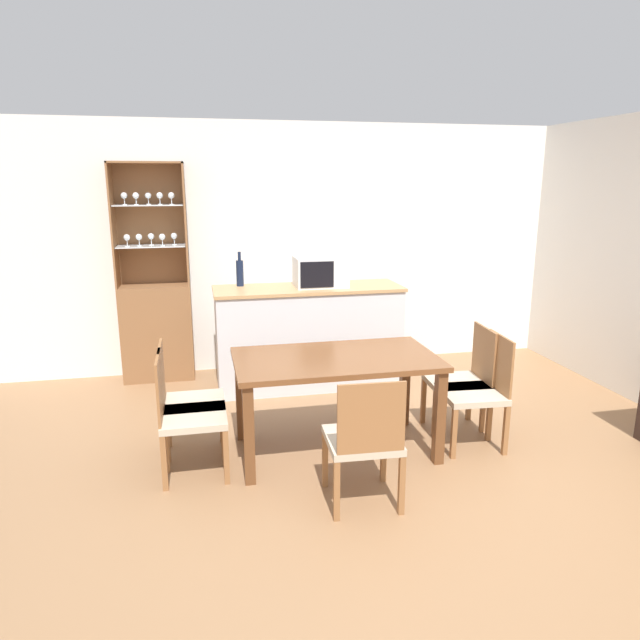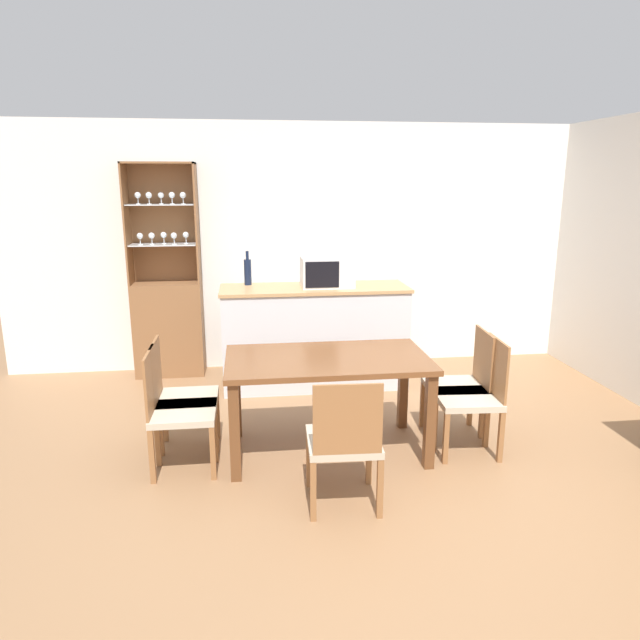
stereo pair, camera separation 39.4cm
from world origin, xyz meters
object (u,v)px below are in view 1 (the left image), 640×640
(display_cabinet, at_px, (156,316))
(dining_chair_head_near, at_px, (364,440))
(dining_chair_side_left_far, at_px, (187,402))
(wine_bottle, at_px, (240,272))
(microwave, at_px, (321,272))
(dining_table, at_px, (336,370))
(dining_chair_side_right_far, at_px, (463,380))
(dining_chair_side_left_near, at_px, (187,415))
(dining_chair_side_right_near, at_px, (477,391))

(display_cabinet, relative_size, dining_chair_head_near, 2.50)
(dining_chair_side_left_far, distance_m, wine_bottle, 1.72)
(microwave, bearing_deg, dining_table, -97.88)
(dining_table, distance_m, dining_chair_side_left_far, 1.09)
(display_cabinet, height_order, dining_table, display_cabinet)
(dining_table, relative_size, microwave, 2.98)
(dining_chair_side_right_far, bearing_deg, display_cabinet, 57.24)
(dining_chair_head_near, bearing_deg, wine_bottle, 105.77)
(dining_table, relative_size, dining_chair_side_left_near, 1.70)
(dining_chair_side_right_far, relative_size, dining_chair_head_near, 1.00)
(dining_chair_side_right_near, bearing_deg, dining_chair_side_right_far, 3.84)
(dining_chair_side_left_near, relative_size, dining_chair_side_right_far, 1.00)
(display_cabinet, xyz_separation_m, dining_table, (1.37, -1.96, -0.02))
(dining_table, xyz_separation_m, dining_chair_side_right_near, (1.06, -0.13, -0.20))
(dining_chair_side_right_far, bearing_deg, dining_chair_side_right_near, -175.72)
(display_cabinet, relative_size, dining_chair_side_right_far, 2.50)
(dining_chair_side_right_near, relative_size, microwave, 1.75)
(dining_chair_side_left_far, bearing_deg, dining_chair_head_near, 50.60)
(dining_chair_side_right_near, distance_m, dining_chair_side_left_far, 2.14)
(display_cabinet, distance_m, dining_chair_side_left_near, 2.11)
(dining_chair_side_left_far, xyz_separation_m, microwave, (1.26, 1.30, 0.69))
(dining_table, height_order, microwave, microwave)
(display_cabinet, relative_size, wine_bottle, 6.52)
(dining_chair_head_near, xyz_separation_m, microwave, (0.20, 2.17, 0.69))
(wine_bottle, bearing_deg, dining_chair_side_left_far, -109.01)
(dining_chair_side_right_far, distance_m, wine_bottle, 2.30)
(dining_chair_side_right_far, height_order, dining_chair_side_left_far, same)
(wine_bottle, bearing_deg, dining_chair_side_right_near, -47.15)
(dining_chair_side_right_near, height_order, microwave, microwave)
(dining_chair_head_near, bearing_deg, dining_chair_side_right_near, 32.78)
(dining_chair_side_left_near, bearing_deg, dining_chair_side_right_far, 96.57)
(dining_table, bearing_deg, dining_chair_head_near, -90.17)
(display_cabinet, height_order, dining_chair_head_near, display_cabinet)
(microwave, bearing_deg, wine_bottle, 165.88)
(dining_chair_side_left_near, relative_size, microwave, 1.75)
(dining_chair_side_right_near, distance_m, dining_chair_side_left_near, 2.13)
(dining_chair_side_left_far, bearing_deg, wine_bottle, 160.76)
(dining_chair_side_left_far, height_order, dining_chair_head_near, same)
(dining_chair_head_near, bearing_deg, dining_chair_side_right_far, 41.64)
(display_cabinet, distance_m, dining_chair_side_right_far, 3.06)
(dining_chair_side_left_far, xyz_separation_m, dining_chair_head_near, (1.06, -0.87, 0.00))
(dining_table, distance_m, dining_chair_side_left_near, 1.09)
(wine_bottle, bearing_deg, dining_chair_side_right_far, -42.82)
(microwave, bearing_deg, dining_chair_head_near, -95.26)
(dining_chair_side_right_far, distance_m, microwave, 1.72)
(dining_chair_side_right_far, relative_size, dining_chair_side_left_far, 1.00)
(dining_table, bearing_deg, wine_bottle, 108.81)
(dining_chair_side_right_near, xyz_separation_m, dining_chair_side_left_near, (-2.13, 0.00, 0.00))
(dining_chair_side_left_near, bearing_deg, dining_chair_head_near, 59.80)
(display_cabinet, relative_size, dining_chair_side_left_near, 2.50)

